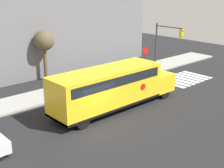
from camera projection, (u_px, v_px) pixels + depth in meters
The scene contains 8 objects.
ground_plane at pixel (98, 123), 19.74m from camera, with size 60.00×60.00×0.00m, color black.
sidewalk_strip at pixel (44, 96), 24.30m from camera, with size 44.00×3.00×0.15m.
building_backdrop at pixel (1, 15), 27.10m from camera, with size 32.00×4.00×11.70m.
crosswalk_stripes at pixel (184, 79), 28.86m from camera, with size 4.70×3.20×0.01m.
school_bus at pixel (112, 86), 21.43m from camera, with size 10.10×2.57×2.97m.
stop_sign at pixel (145, 56), 29.45m from camera, with size 0.75×0.10×2.77m.
traffic_light at pixel (165, 41), 29.91m from camera, with size 0.28×3.14×4.78m.
tree_near_sidewalk at pixel (44, 42), 27.46m from camera, with size 1.82×1.82×4.54m.
Camera 1 is at (-11.40, -13.96, 8.47)m, focal length 50.00 mm.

